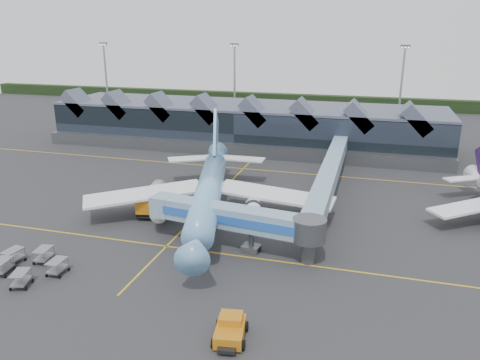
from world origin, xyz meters
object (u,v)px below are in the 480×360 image
(main_airliner, at_px, (209,190))
(jet_bridge, at_px, (244,220))
(pushback_tug, at_px, (230,330))
(fuel_truck, at_px, (153,197))

(main_airliner, bearing_deg, jet_bridge, -65.25)
(jet_bridge, bearing_deg, main_airliner, 137.27)
(pushback_tug, bearing_deg, main_airliner, 103.94)
(main_airliner, bearing_deg, fuel_truck, 164.17)
(fuel_truck, bearing_deg, pushback_tug, -64.23)
(main_airliner, relative_size, jet_bridge, 1.83)
(fuel_truck, bearing_deg, main_airliner, -12.53)
(main_airliner, distance_m, jet_bridge, 12.40)
(jet_bridge, distance_m, pushback_tug, 17.80)
(main_airliner, relative_size, pushback_tug, 8.64)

